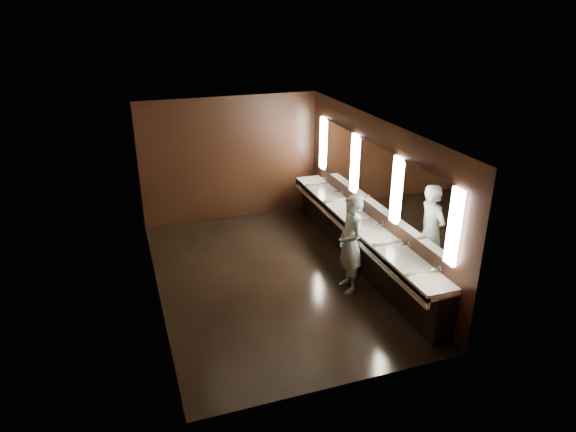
# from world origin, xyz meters

# --- Properties ---
(floor) EXTENTS (6.00, 6.00, 0.00)m
(floor) POSITION_xyz_m (0.00, 0.00, 0.00)
(floor) COLOR black
(floor) RESTS_ON ground
(ceiling) EXTENTS (4.00, 6.00, 0.02)m
(ceiling) POSITION_xyz_m (0.00, 0.00, 2.80)
(ceiling) COLOR #2D2D2B
(ceiling) RESTS_ON wall_back
(wall_back) EXTENTS (4.00, 0.02, 2.80)m
(wall_back) POSITION_xyz_m (0.00, 3.00, 1.40)
(wall_back) COLOR black
(wall_back) RESTS_ON floor
(wall_front) EXTENTS (4.00, 0.02, 2.80)m
(wall_front) POSITION_xyz_m (0.00, -3.00, 1.40)
(wall_front) COLOR black
(wall_front) RESTS_ON floor
(wall_left) EXTENTS (0.02, 6.00, 2.80)m
(wall_left) POSITION_xyz_m (-2.00, 0.00, 1.40)
(wall_left) COLOR black
(wall_left) RESTS_ON floor
(wall_right) EXTENTS (0.02, 6.00, 2.80)m
(wall_right) POSITION_xyz_m (2.00, 0.00, 1.40)
(wall_right) COLOR black
(wall_right) RESTS_ON floor
(sink_counter) EXTENTS (0.55, 5.40, 1.01)m
(sink_counter) POSITION_xyz_m (1.79, 0.00, 0.50)
(sink_counter) COLOR black
(sink_counter) RESTS_ON floor
(mirror_band) EXTENTS (0.06, 5.03, 1.15)m
(mirror_band) POSITION_xyz_m (1.98, -0.00, 1.75)
(mirror_band) COLOR white
(mirror_band) RESTS_ON wall_right
(person) EXTENTS (0.46, 0.66, 1.75)m
(person) POSITION_xyz_m (1.17, -0.80, 0.88)
(person) COLOR #8DC4D3
(person) RESTS_ON floor
(trash_bin) EXTENTS (0.38, 0.38, 0.56)m
(trash_bin) POSITION_xyz_m (1.58, -0.12, 0.28)
(trash_bin) COLOR black
(trash_bin) RESTS_ON floor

